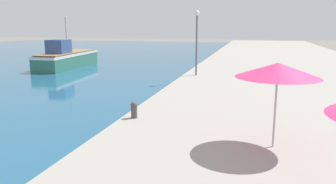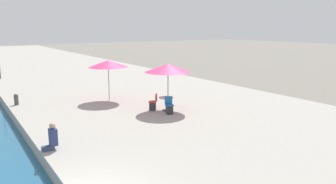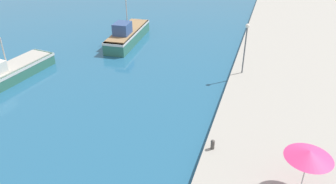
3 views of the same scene
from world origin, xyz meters
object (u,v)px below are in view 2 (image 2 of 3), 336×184
person_at_quay (52,138)px  cafe_umbrella_pink (168,68)px  cafe_umbrella_white (108,64)px  mooring_bollard (16,99)px  cafe_chair_left (153,104)px  cafe_table (166,101)px  cafe_chair_right (169,108)px

person_at_quay → cafe_umbrella_pink: bearing=21.4°
cafe_umbrella_white → person_at_quay: size_ratio=2.44×
cafe_umbrella_pink → mooring_bollard: size_ratio=3.90×
cafe_chair_left → mooring_bollard: bearing=86.3°
cafe_umbrella_pink → cafe_chair_left: 2.16m
mooring_bollard → person_at_quay: bearing=-90.4°
cafe_table → cafe_chair_left: bearing=141.5°
cafe_chair_right → mooring_bollard: 9.25m
cafe_umbrella_white → cafe_chair_left: size_ratio=2.76×
cafe_chair_right → mooring_bollard: size_ratio=1.39×
cafe_umbrella_white → cafe_table: 4.76m
cafe_umbrella_pink → cafe_table: 1.80m
cafe_umbrella_pink → cafe_chair_left: cafe_umbrella_pink is taller
cafe_umbrella_white → mooring_bollard: size_ratio=3.84×
cafe_chair_right → mooring_bollard: bearing=-26.0°
person_at_quay → mooring_bollard: (0.06, 8.58, -0.11)m
cafe_umbrella_pink → mooring_bollard: 9.24m
cafe_chair_left → person_at_quay: 6.87m
cafe_umbrella_pink → cafe_table: bearing=-150.0°
mooring_bollard → cafe_chair_right: bearing=-46.1°
cafe_chair_left → person_at_quay: person_at_quay is taller
cafe_umbrella_pink → mooring_bollard: (-6.85, 5.87, -1.97)m
cafe_table → person_at_quay: 7.21m
cafe_chair_right → cafe_table: bearing=-90.0°
cafe_chair_right → mooring_bollard: (-6.42, 6.66, 0.02)m
cafe_umbrella_white → cafe_chair_left: cafe_umbrella_white is taller
cafe_umbrella_pink → person_at_quay: 7.65m
cafe_umbrella_pink → person_at_quay: (-6.91, -2.70, -1.87)m
cafe_chair_left → person_at_quay: size_ratio=0.88×
cafe_umbrella_white → cafe_chair_right: cafe_umbrella_white is taller
cafe_chair_left → mooring_bollard: (-6.10, 5.53, 0.02)m
cafe_umbrella_white → cafe_table: size_ratio=3.14×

